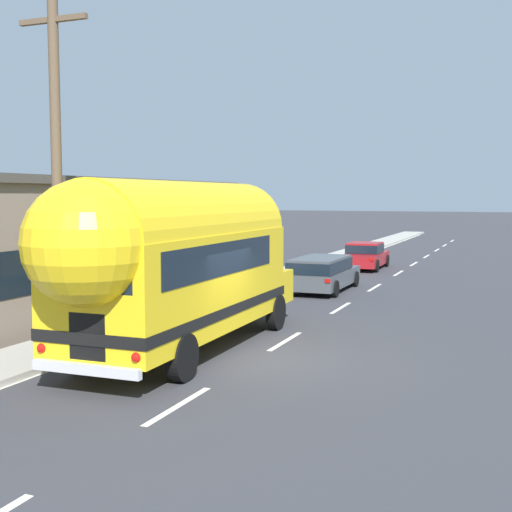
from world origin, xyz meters
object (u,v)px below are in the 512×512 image
object	(u,v)px
painted_bus	(175,259)
car_lead	(322,271)
car_second	(365,255)
utility_pole	(57,167)

from	to	relation	value
painted_bus	car_lead	world-z (taller)	painted_bus
painted_bus	car_second	distance (m)	20.56
car_lead	car_second	distance (m)	8.77
painted_bus	car_lead	xyz separation A→B (m)	(0.16, 11.74, -1.51)
utility_pole	car_second	size ratio (longest dim) A/B	1.96
painted_bus	utility_pole	bearing A→B (deg)	-153.37
car_second	utility_pole	bearing A→B (deg)	-96.02
utility_pole	car_lead	xyz separation A→B (m)	(2.53, 12.93, -3.63)
painted_bus	car_lead	bearing A→B (deg)	89.23
car_lead	utility_pole	bearing A→B (deg)	-101.08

